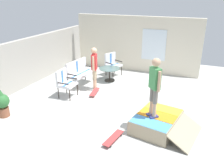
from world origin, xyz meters
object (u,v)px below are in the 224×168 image
Objects in this scene: person_watching at (94,66)px; person_skater at (155,84)px; patio_bench at (79,70)px; patio_chair_near_house at (112,62)px; potted_plant at (2,103)px; patio_table at (109,72)px; skateboard_spare at (113,138)px; patio_chair_by_wall at (65,81)px; skateboard_by_bench at (95,92)px; skate_ramp at (158,122)px.

person_watching is 1.03× the size of person_skater.
patio_bench is 1.28× the size of patio_chair_near_house.
potted_plant is (-3.20, 0.83, -0.15)m from patio_bench.
person_watching is at bearing 172.92° from patio_table.
patio_chair_near_house reaches higher than skateboard_spare.
skateboard_spare is (-0.90, 0.79, -1.30)m from person_skater.
skateboard_spare is at bearing 138.97° from person_skater.
skateboard_by_bench is (0.61, -0.89, -0.53)m from patio_chair_by_wall.
patio_bench is at bearing 42.27° from skateboard_spare.
patio_chair_by_wall is at bearing 157.90° from patio_table.
person_watching reaches higher than skateboard_spare.
patio_chair_by_wall is 3.67m from person_skater.
patio_table reaches higher than skateboard_by_bench.
patio_table is 1.28m from person_watching.
skateboard_spare is (-4.71, -2.01, -0.53)m from patio_chair_near_house.
skateboard_spare is at bearing 137.33° from skate_ramp.
patio_bench is 1.59× the size of skateboard_spare.
person_skater reaches higher than patio_chair_by_wall.
person_watching is (-1.88, -0.06, 0.37)m from patio_chair_near_house.
person_skater is at bearing -143.72° from patio_chair_near_house.
patio_chair_near_house is at bearing 1.69° from person_watching.
patio_chair_by_wall is 1.11× the size of potted_plant.
patio_bench reaches higher than potted_plant.
skate_ramp is 1.38m from skateboard_spare.
person_watching is 2.05× the size of skateboard_by_bench.
patio_table is 1.09× the size of skateboard_by_bench.
person_skater is at bearing -139.62° from patio_table.
person_skater is at bearing -121.21° from skateboard_by_bench.
patio_chair_near_house is 0.60× the size of person_watching.
patio_bench is at bearing 74.13° from person_watching.
patio_bench is at bearing -14.54° from potted_plant.
person_watching reaches higher than patio_table.
patio_chair_near_house is 0.62× the size of person_skater.
potted_plant is at bearing 103.18° from person_skater.
skateboard_spare is (-1.85, -2.67, -0.53)m from patio_chair_by_wall.
skate_ramp is 1.18m from person_skater.
potted_plant is at bearing 150.61° from person_watching.
patio_chair_by_wall is 1.13× the size of patio_table.
person_skater is 1.79× the size of potted_plant.
skate_ramp reaches higher than skateboard_by_bench.
patio_chair_by_wall is at bearing 76.89° from skate_ramp.
skate_ramp is at bearing -103.11° from patio_chair_by_wall.
person_watching is 0.99m from skateboard_by_bench.
skateboard_by_bench is at bearing 35.91° from skateboard_spare.
skateboard_spare is at bearing -137.73° from patio_bench.
patio_bench reaches higher than patio_table.
patio_bench is at bearing 58.79° from skateboard_by_bench.
patio_chair_near_house is at bearing 36.28° from person_skater.
skateboard_spare is 0.89× the size of potted_plant.
skateboard_by_bench is at bearing -174.19° from patio_chair_near_house.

